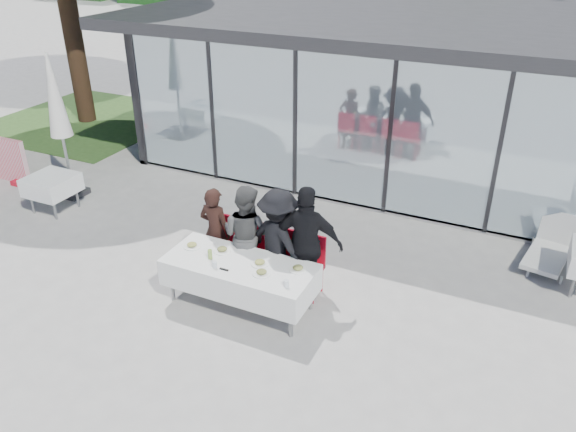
# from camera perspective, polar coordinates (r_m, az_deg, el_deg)

# --- Properties ---
(ground) EXTENTS (90.00, 90.00, 0.00)m
(ground) POSITION_cam_1_polar(r_m,az_deg,el_deg) (8.55, -5.02, -9.67)
(ground) COLOR #A4A19C
(ground) RESTS_ON ground
(pavilion) EXTENTS (14.80, 8.80, 3.44)m
(pavilion) POSITION_cam_1_polar(r_m,az_deg,el_deg) (14.37, 19.10, 14.16)
(pavilion) COLOR gray
(pavilion) RESTS_ON ground
(dining_table) EXTENTS (2.26, 0.96, 0.75)m
(dining_table) POSITION_cam_1_polar(r_m,az_deg,el_deg) (8.39, -4.91, -5.97)
(dining_table) COLOR white
(dining_table) RESTS_ON ground
(diner_a) EXTENTS (0.57, 0.57, 1.52)m
(diner_a) POSITION_cam_1_polar(r_m,az_deg,el_deg) (9.10, -7.37, -1.54)
(diner_a) COLOR black
(diner_a) RESTS_ON ground
(diner_chair_a) EXTENTS (0.44, 0.44, 0.97)m
(diner_chair_a) POSITION_cam_1_polar(r_m,az_deg,el_deg) (9.29, -6.93, -2.43)
(diner_chair_a) COLOR red
(diner_chair_a) RESTS_ON ground
(diner_b) EXTENTS (0.86, 0.86, 1.67)m
(diner_b) POSITION_cam_1_polar(r_m,az_deg,el_deg) (8.81, -4.29, -1.90)
(diner_b) COLOR #535353
(diner_b) RESTS_ON ground
(diner_chair_b) EXTENTS (0.44, 0.44, 0.97)m
(diner_chair_b) POSITION_cam_1_polar(r_m,az_deg,el_deg) (9.04, -3.89, -3.22)
(diner_chair_b) COLOR red
(diner_chair_b) RESTS_ON ground
(diner_c) EXTENTS (1.41, 1.41, 1.71)m
(diner_c) POSITION_cam_1_polar(r_m,az_deg,el_deg) (8.56, -0.96, -2.59)
(diner_c) COLOR black
(diner_c) RESTS_ON ground
(diner_chair_c) EXTENTS (0.44, 0.44, 0.97)m
(diner_chair_c) POSITION_cam_1_polar(r_m,az_deg,el_deg) (8.81, -0.63, -4.04)
(diner_chair_c) COLOR red
(diner_chair_c) RESTS_ON ground
(diner_d) EXTENTS (1.29, 1.29, 1.85)m
(diner_d) POSITION_cam_1_polar(r_m,az_deg,el_deg) (8.36, 1.93, -2.87)
(diner_d) COLOR black
(diner_d) RESTS_ON ground
(diner_chair_d) EXTENTS (0.44, 0.44, 0.97)m
(diner_chair_d) POSITION_cam_1_polar(r_m,az_deg,el_deg) (8.65, 2.18, -4.74)
(diner_chair_d) COLOR red
(diner_chair_d) RESTS_ON ground
(plate_a) EXTENTS (0.26, 0.26, 0.07)m
(plate_a) POSITION_cam_1_polar(r_m,az_deg,el_deg) (8.74, -9.74, -2.95)
(plate_a) COLOR white
(plate_a) RESTS_ON dining_table
(plate_b) EXTENTS (0.26, 0.26, 0.07)m
(plate_b) POSITION_cam_1_polar(r_m,az_deg,el_deg) (8.56, -6.70, -3.43)
(plate_b) COLOR white
(plate_b) RESTS_ON dining_table
(plate_c) EXTENTS (0.26, 0.26, 0.07)m
(plate_c) POSITION_cam_1_polar(r_m,az_deg,el_deg) (8.20, -2.88, -4.77)
(plate_c) COLOR white
(plate_c) RESTS_ON dining_table
(plate_d) EXTENTS (0.26, 0.26, 0.07)m
(plate_d) POSITION_cam_1_polar(r_m,az_deg,el_deg) (8.07, 1.02, -5.35)
(plate_d) COLOR white
(plate_d) RESTS_ON dining_table
(plate_extra) EXTENTS (0.26, 0.26, 0.07)m
(plate_extra) POSITION_cam_1_polar(r_m,az_deg,el_deg) (7.99, -2.70, -5.76)
(plate_extra) COLOR white
(plate_extra) RESTS_ON dining_table
(juice_bottle) EXTENTS (0.06, 0.06, 0.15)m
(juice_bottle) POSITION_cam_1_polar(r_m,az_deg,el_deg) (8.38, -7.93, -3.88)
(juice_bottle) COLOR #83A645
(juice_bottle) RESTS_ON dining_table
(drinking_glasses) EXTENTS (1.21, 0.09, 0.10)m
(drinking_glasses) POSITION_cam_1_polar(r_m,az_deg,el_deg) (7.93, -3.94, -5.87)
(drinking_glasses) COLOR silver
(drinking_glasses) RESTS_ON dining_table
(folded_eyeglasses) EXTENTS (0.14, 0.03, 0.01)m
(folded_eyeglasses) POSITION_cam_1_polar(r_m,az_deg,el_deg) (8.13, -6.52, -5.42)
(folded_eyeglasses) COLOR black
(folded_eyeglasses) RESTS_ON dining_table
(spare_table_left) EXTENTS (0.86, 0.86, 0.74)m
(spare_table_left) POSITION_cam_1_polar(r_m,az_deg,el_deg) (12.05, -22.88, 2.93)
(spare_table_left) COLOR white
(spare_table_left) RESTS_ON ground
(market_umbrella) EXTENTS (0.50, 0.50, 3.00)m
(market_umbrella) POSITION_cam_1_polar(r_m,az_deg,el_deg) (12.14, -22.49, 10.39)
(market_umbrella) COLOR black
(market_umbrella) RESTS_ON ground
(lounger) EXTENTS (0.82, 1.42, 0.72)m
(lounger) POSITION_cam_1_polar(r_m,az_deg,el_deg) (10.59, 25.15, -2.83)
(lounger) COLOR silver
(lounger) RESTS_ON ground
(grass_patch) EXTENTS (5.00, 5.00, 0.02)m
(grass_patch) POSITION_cam_1_polar(r_m,az_deg,el_deg) (17.64, -19.69, 9.16)
(grass_patch) COLOR #385926
(grass_patch) RESTS_ON ground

